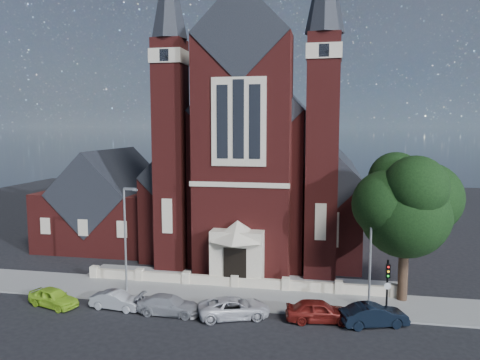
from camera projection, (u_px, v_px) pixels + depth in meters
The scene contains 16 objects.
ground at pixel (253, 258), 45.14m from camera, with size 120.00×120.00×0.00m, color black.
pavement_strip at pixel (230, 297), 34.90m from camera, with size 60.00×5.00×0.12m, color gray.
forecourt_paving at pixel (240, 280), 38.80m from camera, with size 26.00×3.00×0.14m, color gray.
forecourt_wall at pixel (235, 288), 36.85m from camera, with size 24.00×0.40×0.90m, color #BDAD96.
church at pixel (264, 167), 51.96m from camera, with size 20.01×34.90×29.20m.
parish_hall at pixel (112, 207), 50.62m from camera, with size 12.00×12.20×10.24m.
street_tree at pixel (408, 208), 32.92m from camera, with size 6.40×6.60×10.70m.
street_lamp_left at pixel (126, 233), 35.38m from camera, with size 1.16×0.22×8.09m.
street_lamp_right at pixel (372, 245), 31.99m from camera, with size 1.16×0.22×8.09m.
traffic_signal at pixel (387, 281), 30.51m from camera, with size 0.28×0.42×4.00m.
car_lime_van at pixel (53, 297), 32.93m from camera, with size 1.56×3.88×1.32m, color #A1D82B.
car_silver_a at pixel (117, 300), 32.51m from camera, with size 1.29×3.69×1.21m, color #919497.
car_silver_b at pixel (169, 305), 31.59m from camera, with size 1.79×4.40×1.28m, color #94969B.
car_white_suv at pixel (234, 308), 31.03m from camera, with size 2.21×4.79×1.33m, color silver.
car_dark_red at pixel (319, 311), 30.36m from camera, with size 1.72×4.29×1.46m, color maroon.
car_navy at pixel (374, 315), 29.71m from camera, with size 1.49×4.27×1.41m, color black.
Camera 1 is at (7.12, -28.43, 12.63)m, focal length 35.00 mm.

